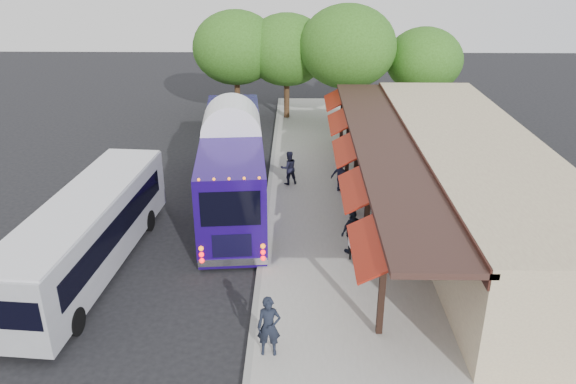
% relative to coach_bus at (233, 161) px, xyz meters
% --- Properties ---
extents(ground, '(90.00, 90.00, 0.00)m').
position_rel_coach_bus_xyz_m(ground, '(1.45, -5.44, -2.03)').
color(ground, black).
rests_on(ground, ground).
extents(sidewalk, '(10.00, 40.00, 0.15)m').
position_rel_coach_bus_xyz_m(sidewalk, '(6.45, -1.44, -1.96)').
color(sidewalk, '#9E9B93').
rests_on(sidewalk, ground).
extents(curb, '(0.20, 40.00, 0.16)m').
position_rel_coach_bus_xyz_m(curb, '(1.50, -1.44, -1.96)').
color(curb, gray).
rests_on(curb, ground).
extents(station_shelter, '(8.15, 20.00, 3.60)m').
position_rel_coach_bus_xyz_m(station_shelter, '(9.83, -1.44, -0.18)').
color(station_shelter, tan).
rests_on(station_shelter, ground).
extents(coach_bus, '(3.59, 11.99, 3.78)m').
position_rel_coach_bus_xyz_m(coach_bus, '(0.00, 0.00, 0.00)').
color(coach_bus, '#1E0864').
rests_on(coach_bus, ground).
extents(city_bus, '(3.07, 10.46, 2.77)m').
position_rel_coach_bus_xyz_m(city_bus, '(-4.48, -5.67, -0.50)').
color(city_bus, '#93959B').
rests_on(city_bus, ground).
extents(ped_a, '(0.67, 0.45, 1.81)m').
position_rel_coach_bus_xyz_m(ped_a, '(2.05, -10.32, -0.98)').
color(ped_a, black).
rests_on(ped_a, sidewalk).
extents(ped_b, '(0.96, 0.85, 1.65)m').
position_rel_coach_bus_xyz_m(ped_b, '(2.41, 1.97, -1.06)').
color(ped_b, black).
rests_on(ped_b, sidewalk).
extents(ped_c, '(1.07, 0.96, 1.75)m').
position_rel_coach_bus_xyz_m(ped_c, '(4.85, -4.58, -1.01)').
color(ped_c, black).
rests_on(ped_c, sidewalk).
extents(ped_d, '(1.19, 0.98, 1.59)m').
position_rel_coach_bus_xyz_m(ped_d, '(4.85, 1.18, -1.08)').
color(ped_d, black).
rests_on(ped_d, sidewalk).
extents(sign_board, '(0.14, 0.45, 1.00)m').
position_rel_coach_bus_xyz_m(sign_board, '(4.75, -5.12, -1.20)').
color(sign_board, black).
rests_on(sign_board, sidewalk).
extents(tree_left, '(5.37, 5.37, 6.88)m').
position_rel_coach_bus_xyz_m(tree_left, '(2.11, 13.51, 2.55)').
color(tree_left, '#382314').
rests_on(tree_left, ground).
extents(tree_mid, '(5.94, 5.94, 7.60)m').
position_rel_coach_bus_xyz_m(tree_mid, '(5.84, 11.78, 3.04)').
color(tree_mid, '#382314').
rests_on(tree_mid, ground).
extents(tree_right, '(4.80, 4.80, 6.14)m').
position_rel_coach_bus_xyz_m(tree_right, '(10.75, 12.71, 2.06)').
color(tree_right, '#382314').
rests_on(tree_right, ground).
extents(tree_far, '(5.52, 5.52, 7.07)m').
position_rel_coach_bus_xyz_m(tree_far, '(-1.14, 13.50, 2.68)').
color(tree_far, '#382314').
rests_on(tree_far, ground).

